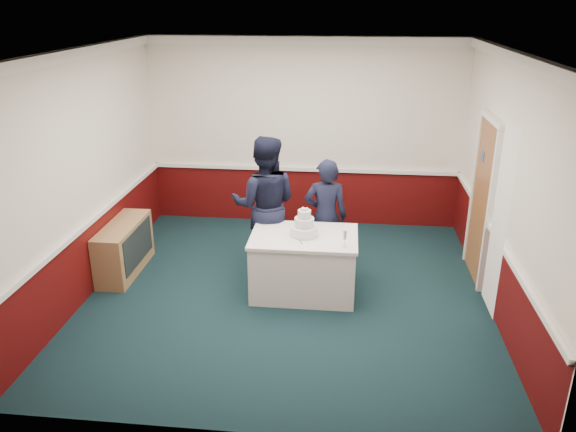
# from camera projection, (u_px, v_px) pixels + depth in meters

# --- Properties ---
(ground) EXTENTS (5.00, 5.00, 0.00)m
(ground) POSITION_uv_depth(u_px,v_px,m) (287.00, 293.00, 7.19)
(ground) COLOR #13282E
(ground) RESTS_ON ground
(room_shell) EXTENTS (5.00, 5.00, 3.00)m
(room_shell) POSITION_uv_depth(u_px,v_px,m) (299.00, 131.00, 7.03)
(room_shell) COLOR silver
(room_shell) RESTS_ON ground
(sideboard) EXTENTS (0.41, 1.20, 0.70)m
(sideboard) POSITION_uv_depth(u_px,v_px,m) (124.00, 248.00, 7.63)
(sideboard) COLOR #A1744E
(sideboard) RESTS_ON ground
(cake_table) EXTENTS (1.32, 0.92, 0.79)m
(cake_table) POSITION_uv_depth(u_px,v_px,m) (304.00, 263.00, 7.08)
(cake_table) COLOR white
(cake_table) RESTS_ON ground
(wedding_cake) EXTENTS (0.35, 0.35, 0.36)m
(wedding_cake) POSITION_uv_depth(u_px,v_px,m) (304.00, 227.00, 6.90)
(wedding_cake) COLOR white
(wedding_cake) RESTS_ON cake_table
(cake_knife) EXTENTS (0.09, 0.21, 0.00)m
(cake_knife) POSITION_uv_depth(u_px,v_px,m) (300.00, 241.00, 6.75)
(cake_knife) COLOR silver
(cake_knife) RESTS_ON cake_table
(champagne_flute) EXTENTS (0.05, 0.05, 0.21)m
(champagne_flute) POSITION_uv_depth(u_px,v_px,m) (345.00, 236.00, 6.58)
(champagne_flute) COLOR silver
(champagne_flute) RESTS_ON cake_table
(person_man) EXTENTS (0.94, 0.75, 1.88)m
(person_man) POSITION_uv_depth(u_px,v_px,m) (265.00, 205.00, 7.52)
(person_man) COLOR black
(person_man) RESTS_ON ground
(person_woman) EXTENTS (0.61, 0.42, 1.60)m
(person_woman) POSITION_uv_depth(u_px,v_px,m) (326.00, 217.00, 7.49)
(person_woman) COLOR black
(person_woman) RESTS_ON ground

